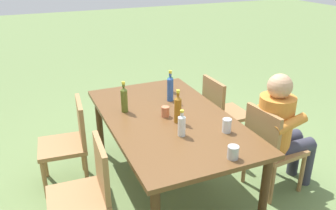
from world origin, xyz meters
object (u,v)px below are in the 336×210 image
Objects in this scene: person_in_white_shirt at (281,127)px; bottle_clear at (182,125)px; chair_far_left at (88,190)px; bottle_blue at (170,88)px; dining_table at (168,124)px; bottle_green at (170,84)px; backpack_by_far_side at (129,107)px; bottle_olive at (124,99)px; cup_glass at (227,125)px; chair_far_right at (70,139)px; chair_near_right at (221,110)px; cup_terracotta at (165,112)px; bottle_amber at (178,108)px; chair_near_left at (270,145)px; cup_steel at (233,152)px.

bottle_clear is (0.06, 0.99, 0.19)m from person_in_white_shirt.
bottle_blue reaches higher than chair_far_left.
bottle_green reaches higher than dining_table.
bottle_blue is 0.72× the size of backpack_by_far_side.
bottle_olive is at bearing 161.99° from backpack_by_far_side.
bottle_blue is 0.83m from cup_glass.
person_in_white_shirt is 3.70× the size of bottle_blue.
chair_far_right is 1.18m from bottle_clear.
chair_far_right is at bearing 90.19° from chair_near_right.
backpack_by_far_side is at bearing -3.45° from bottle_clear.
bottle_olive is 0.41m from cup_terracotta.
cup_terracotta is at bearing 20.79° from bottle_amber.
dining_table is 0.41m from bottle_clear.
cup_terracotta is at bearing 62.31° from chair_near_left.
chair_far_left is at bearing 127.34° from bottle_blue.
chair_far_left is at bearing 118.53° from cup_terracotta.
chair_near_left is (-0.43, -0.85, -0.19)m from dining_table.
bottle_green is 0.72× the size of bottle_amber.
cup_steel is (-0.46, -0.19, -0.05)m from bottle_clear.
cup_terracotta reaches higher than dining_table.
chair_far_left is at bearing 90.13° from person_in_white_shirt.
cup_glass is at bearing 93.08° from person_in_white_shirt.
bottle_green is 1.86× the size of cup_glass.
bottle_olive reaches higher than chair_far_right.
backpack_by_far_side is at bearing 34.86° from chair_near_right.
bottle_green is at bearing 3.59° from cup_glass.
bottle_olive reaches higher than chair_far_left.
dining_table is 2.17× the size of chair_near_right.
bottle_amber is 0.71m from cup_steel.
bottle_clear reaches higher than backpack_by_far_side.
chair_far_right is 7.34× the size of cup_glass.
bottle_olive is at bearing 97.28° from chair_near_right.
cup_terracotta is at bearing 115.01° from chair_near_right.
person_in_white_shirt is at bearing -145.60° from bottle_green.
backpack_by_far_side is at bearing 21.41° from chair_near_left.
bottle_blue reaches higher than dining_table.
bottle_amber is 1.78m from backpack_by_far_side.
chair_near_left is 1.42m from bottle_olive.
cup_glass is 0.60m from cup_terracotta.
chair_far_right is 1.96× the size of backpack_by_far_side.
chair_far_left reaches higher than cup_steel.
person_in_white_shirt reaches higher than cup_glass.
bottle_green is at bearing -25.51° from dining_table.
cup_glass is (-0.46, -0.34, 0.13)m from dining_table.
bottle_amber is (-0.13, -0.04, 0.21)m from dining_table.
chair_far_right is 1.63m from cup_steel.
chair_near_left is 1.00× the size of chair_near_right.
chair_near_right is at bearing -55.65° from bottle_amber.
person_in_white_shirt is (-0.85, -0.11, 0.17)m from chair_near_right.
chair_near_left is 1.02m from cup_terracotta.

